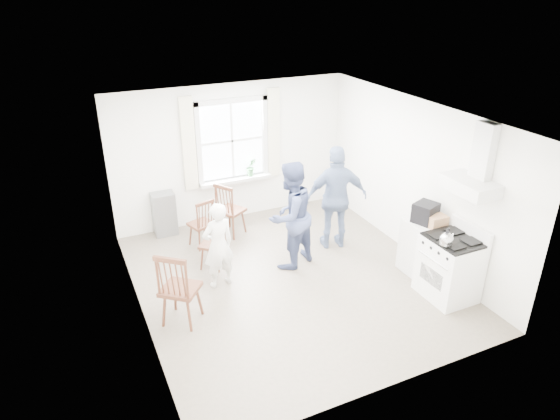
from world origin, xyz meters
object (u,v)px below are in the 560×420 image
object	(u,v)px
gas_stove	(450,267)
person_left	(218,245)
windsor_chair_c	(217,237)
person_mid	(290,216)
low_cabinet	(422,247)
windsor_chair_a	(204,219)
windsor_chair_b	(175,283)
stereo_stack	(425,213)
person_right	(336,198)

from	to	relation	value
gas_stove	person_left	world-z (taller)	person_left
gas_stove	windsor_chair_c	world-z (taller)	gas_stove
person_mid	low_cabinet	bearing A→B (deg)	126.64
windsor_chair_c	person_mid	xyz separation A→B (m)	(1.08, -0.41, 0.35)
low_cabinet	windsor_chair_a	distance (m)	3.61
windsor_chair_b	person_left	xyz separation A→B (m)	(0.82, 0.71, 0.00)
windsor_chair_a	windsor_chair_c	size ratio (longest dim) A/B	1.02
low_cabinet	stereo_stack	size ratio (longest dim) A/B	2.12
windsor_chair_b	person_mid	xyz separation A→B (m)	(2.05, 0.80, 0.20)
gas_stove	windsor_chair_c	distance (m)	3.54
low_cabinet	stereo_stack	distance (m)	0.60
low_cabinet	person_mid	size ratio (longest dim) A/B	0.51
stereo_stack	windsor_chair_a	distance (m)	3.63
windsor_chair_c	person_right	distance (m)	2.10
stereo_stack	person_right	world-z (taller)	person_right
gas_stove	windsor_chair_a	distance (m)	4.03
stereo_stack	windsor_chair_b	bearing A→B (deg)	175.88
stereo_stack	person_right	bearing A→B (deg)	120.34
low_cabinet	person_right	distance (m)	1.60
person_mid	person_right	bearing A→B (deg)	171.37
stereo_stack	person_mid	xyz separation A→B (m)	(-1.75, 1.08, -0.17)
person_right	person_mid	bearing A→B (deg)	28.83
stereo_stack	person_left	distance (m)	3.16
windsor_chair_c	windsor_chair_b	bearing A→B (deg)	-128.65
gas_stove	person_left	size ratio (longest dim) A/B	0.82
low_cabinet	gas_stove	bearing A→B (deg)	-95.68
low_cabinet	person_right	world-z (taller)	person_right
windsor_chair_c	windsor_chair_a	bearing A→B (deg)	90.24
person_mid	gas_stove	bearing A→B (deg)	111.65
gas_stove	stereo_stack	size ratio (longest dim) A/B	2.64
low_cabinet	person_left	world-z (taller)	person_left
gas_stove	stereo_stack	bearing A→B (deg)	86.51
windsor_chair_b	person_right	distance (m)	3.22
low_cabinet	person_mid	distance (m)	2.12
windsor_chair_b	windsor_chair_c	size ratio (longest dim) A/B	1.26
gas_stove	windsor_chair_b	xyz separation A→B (m)	(-3.76, 0.96, 0.20)
person_left	person_mid	distance (m)	1.25
windsor_chair_a	windsor_chair_b	world-z (taller)	windsor_chair_b
person_left	person_mid	size ratio (longest dim) A/B	0.77
windsor_chair_c	person_left	distance (m)	0.54
stereo_stack	windsor_chair_c	world-z (taller)	stereo_stack
stereo_stack	person_mid	world-z (taller)	person_mid
gas_stove	windsor_chair_c	size ratio (longest dim) A/B	1.27
windsor_chair_a	windsor_chair_b	xyz separation A→B (m)	(-0.97, -1.94, 0.13)
person_right	windsor_chair_a	bearing A→B (deg)	-8.30
gas_stove	low_cabinet	world-z (taller)	gas_stove
windsor_chair_a	windsor_chair_c	xyz separation A→B (m)	(0.00, -0.72, -0.01)
windsor_chair_c	person_left	bearing A→B (deg)	-106.22
low_cabinet	windsor_chair_b	distance (m)	3.85
low_cabinet	person_left	size ratio (longest dim) A/B	0.66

